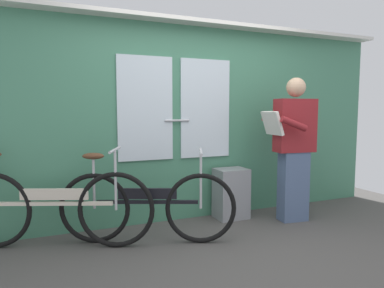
% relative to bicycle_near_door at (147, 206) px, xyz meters
% --- Properties ---
extents(ground_plane, '(6.02, 4.26, 0.04)m').
position_rel_bicycle_near_door_xyz_m(ground_plane, '(0.70, -0.74, -0.37)').
color(ground_plane, '#474442').
extents(train_door_wall, '(5.02, 0.28, 2.19)m').
position_rel_bicycle_near_door_xyz_m(train_door_wall, '(0.69, 0.58, 0.79)').
color(train_door_wall, '#427F60').
rests_on(train_door_wall, ground_plane).
extents(bicycle_near_door, '(1.53, 0.74, 0.87)m').
position_rel_bicycle_near_door_xyz_m(bicycle_near_door, '(0.00, 0.00, 0.00)').
color(bicycle_near_door, black).
rests_on(bicycle_near_door, ground_plane).
extents(bicycle_leaning_behind, '(1.67, 0.77, 0.90)m').
position_rel_bicycle_near_door_xyz_m(bicycle_leaning_behind, '(-0.80, 0.21, 0.01)').
color(bicycle_leaning_behind, black).
rests_on(bicycle_leaning_behind, ground_plane).
extents(passenger_reading_newspaper, '(0.58, 0.49, 1.58)m').
position_rel_bicycle_near_door_xyz_m(passenger_reading_newspaper, '(1.68, 0.02, 0.48)').
color(passenger_reading_newspaper, slate).
rests_on(passenger_reading_newspaper, ground_plane).
extents(trash_bin_by_wall, '(0.36, 0.28, 0.57)m').
position_rel_bicycle_near_door_xyz_m(trash_bin_by_wall, '(1.10, 0.37, -0.07)').
color(trash_bin_by_wall, gray).
rests_on(trash_bin_by_wall, ground_plane).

